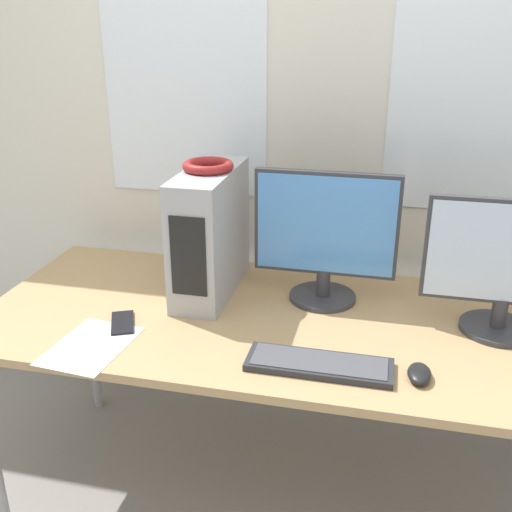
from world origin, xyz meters
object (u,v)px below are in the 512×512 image
Objects in this scene: mouse at (419,374)px; headphones at (208,166)px; monitor_main at (325,236)px; cell_phone at (123,323)px; keyboard at (319,364)px; monitor_right_near at (508,266)px; pc_tower at (210,232)px.

headphones is at bearing 150.02° from mouse.
cell_phone is at bearing -151.38° from monitor_main.
headphones is 0.42× the size of keyboard.
mouse is at bearing 1.78° from keyboard.
monitor_right_near is at bearing -4.99° from headphones.
monitor_right_near is 1.21× the size of keyboard.
keyboard is at bearing -43.52° from headphones.
monitor_main is 0.50m from keyboard.
keyboard is at bearing -43.46° from pc_tower.
headphones reaches higher than cell_phone.
monitor_right_near is 1.21m from cell_phone.
cell_phone is (-0.20, -0.31, -0.45)m from headphones.
monitor_right_near is at bearing -9.98° from monitor_main.
mouse is 0.64× the size of cell_phone.
mouse is (0.72, -0.42, -0.44)m from headphones.
headphones is at bearing 136.48° from keyboard.
monitor_right_near is (0.56, -0.10, -0.01)m from monitor_main.
pc_tower is 0.40m from monitor_main.
pc_tower is at bearing 32.56° from cell_phone.
headphones is (0.00, 0.00, 0.24)m from pc_tower.
headphones is 0.76m from keyboard.
pc_tower is at bearing -90.00° from headphones.
monitor_main reaches higher than pc_tower.
pc_tower is 2.80× the size of cell_phone.
headphones is 1.04× the size of cell_phone.
mouse is at bearing -53.35° from monitor_main.
headphones is 0.94m from mouse.
cell_phone is (-0.20, -0.31, -0.22)m from pc_tower.
mouse reaches higher than cell_phone.
pc_tower reaches higher than cell_phone.
monitor_main is 0.97× the size of monitor_right_near.
mouse is 0.93m from cell_phone.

